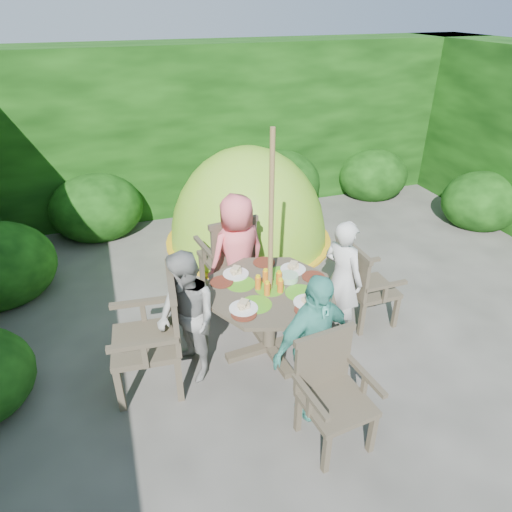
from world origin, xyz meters
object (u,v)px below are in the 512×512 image
object	(u,v)px
patio_table	(270,298)
dome_tent	(249,240)
garden_chair_back	(229,254)
parasol_pole	(271,253)
garden_chair_right	(365,284)
garden_chair_left	(156,333)
child_left	(187,318)
child_front	(313,347)
garden_chair_front	(332,390)
child_right	(342,278)
child_back	(238,254)

from	to	relation	value
patio_table	dome_tent	xyz separation A→B (m)	(0.53, 2.29, -0.61)
garden_chair_back	parasol_pole	bearing A→B (deg)	86.35
garden_chair_back	garden_chair_right	bearing A→B (deg)	131.86
garden_chair_right	garden_chair_left	distance (m)	2.19
child_left	dome_tent	size ratio (longest dim) A/B	0.46
garden_chair_left	child_front	world-z (taller)	child_front
patio_table	dome_tent	world-z (taller)	dome_tent
garden_chair_right	dome_tent	size ratio (longest dim) A/B	0.33
garden_chair_left	parasol_pole	bearing A→B (deg)	101.61
parasol_pole	garden_chair_left	distance (m)	1.21
parasol_pole	garden_chair_left	xyz separation A→B (m)	(-1.08, -0.12, -0.53)
child_front	garden_chair_front	bearing A→B (deg)	-100.29
patio_table	garden_chair_left	size ratio (longest dim) A/B	1.27
child_right	garden_chair_front	bearing A→B (deg)	126.16
child_left	dome_tent	distance (m)	2.78
child_left	child_front	bearing A→B (deg)	32.26
garden_chair_left	child_right	bearing A→B (deg)	101.22
garden_chair_front	child_front	world-z (taller)	child_front
child_back	garden_chair_left	bearing A→B (deg)	27.09
garden_chair_right	patio_table	bearing A→B (deg)	94.90
garden_chair_back	child_left	xyz separation A→B (m)	(-0.70, -1.16, 0.11)
dome_tent	child_right	bearing A→B (deg)	-97.66
child_front	garden_chair_right	bearing A→B (deg)	26.23
garden_chair_front	child_right	size ratio (longest dim) A/B	0.71
dome_tent	garden_chair_back	bearing A→B (deg)	-132.07
garden_chair_left	child_left	size ratio (longest dim) A/B	0.85
garden_chair_right	dome_tent	distance (m)	2.30
garden_chair_front	child_left	distance (m)	1.37
patio_table	child_right	bearing A→B (deg)	5.13
patio_table	child_left	size ratio (longest dim) A/B	1.08
patio_table	child_front	world-z (taller)	child_front
child_left	garden_chair_front	bearing A→B (deg)	23.19
patio_table	garden_chair_front	xyz separation A→B (m)	(0.09, -1.10, -0.14)
garden_chair_right	child_front	size ratio (longest dim) A/B	0.67
garden_chair_front	dome_tent	size ratio (longest dim) A/B	0.33
parasol_pole	garden_chair_front	xyz separation A→B (m)	(0.10, -1.10, -0.63)
child_left	child_right	bearing A→B (deg)	77.26
garden_chair_front	garden_chair_left	bearing A→B (deg)	133.77
parasol_pole	child_right	distance (m)	0.93
parasol_pole	garden_chair_right	distance (m)	1.27
garden_chair_left	child_right	world-z (taller)	child_right
garden_chair_front	child_right	xyz separation A→B (m)	(0.70, 1.17, 0.15)
child_left	child_back	bearing A→B (deg)	122.26
garden_chair_back	child_right	bearing A→B (deg)	122.62
patio_table	child_back	distance (m)	0.80
patio_table	garden_chair_front	size ratio (longest dim) A/B	1.53
garden_chair_right	garden_chair_left	world-z (taller)	garden_chair_left
patio_table	child_front	size ratio (longest dim) A/B	1.03
child_left	patio_table	bearing A→B (deg)	77.33
child_right	child_left	size ratio (longest dim) A/B	1.00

